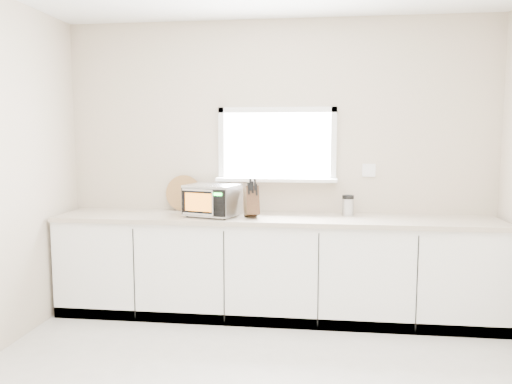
# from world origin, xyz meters

# --- Properties ---
(back_wall) EXTENTS (4.00, 0.17, 2.70)m
(back_wall) POSITION_xyz_m (0.00, 2.00, 1.36)
(back_wall) COLOR #BEB497
(back_wall) RESTS_ON ground
(cabinets) EXTENTS (3.92, 0.60, 0.88)m
(cabinets) POSITION_xyz_m (0.00, 1.70, 0.44)
(cabinets) COLOR white
(cabinets) RESTS_ON ground
(countertop) EXTENTS (3.92, 0.64, 0.04)m
(countertop) POSITION_xyz_m (0.00, 1.69, 0.90)
(countertop) COLOR #B7AB97
(countertop) RESTS_ON cabinets
(microwave) EXTENTS (0.51, 0.45, 0.28)m
(microwave) POSITION_xyz_m (-0.55, 1.64, 1.07)
(microwave) COLOR black
(microwave) RESTS_ON countertop
(knife_block) EXTENTS (0.18, 0.26, 0.35)m
(knife_block) POSITION_xyz_m (-0.19, 1.62, 1.07)
(knife_block) COLOR #4B341A
(knife_block) RESTS_ON countertop
(cutting_board) EXTENTS (0.34, 0.08, 0.34)m
(cutting_board) POSITION_xyz_m (-0.89, 1.94, 1.09)
(cutting_board) COLOR #9D703D
(cutting_board) RESTS_ON countertop
(coffee_grinder) EXTENTS (0.13, 0.13, 0.19)m
(coffee_grinder) POSITION_xyz_m (0.66, 1.84, 1.01)
(coffee_grinder) COLOR #AFB2B7
(coffee_grinder) RESTS_ON countertop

